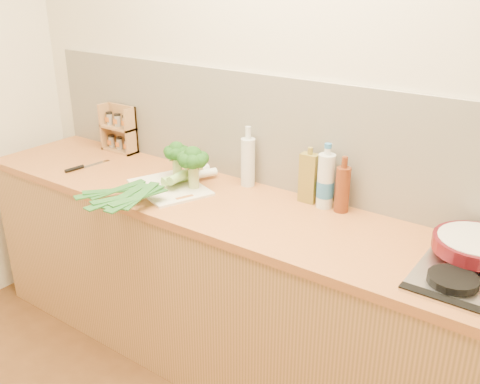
# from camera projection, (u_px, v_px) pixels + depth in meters

# --- Properties ---
(room_shell) EXTENTS (3.50, 3.50, 3.50)m
(room_shell) POSITION_uv_depth(u_px,v_px,m) (293.00, 137.00, 2.47)
(room_shell) COLOR beige
(room_shell) RESTS_ON ground
(counter) EXTENTS (3.20, 0.62, 0.90)m
(counter) POSITION_uv_depth(u_px,v_px,m) (256.00, 297.00, 2.53)
(counter) COLOR #B8824C
(counter) RESTS_ON ground
(chopping_board) EXTENTS (0.47, 0.41, 0.01)m
(chopping_board) POSITION_uv_depth(u_px,v_px,m) (170.00, 187.00, 2.60)
(chopping_board) COLOR white
(chopping_board) RESTS_ON counter
(broccoli_left) EXTENTS (0.13, 0.13, 0.19)m
(broccoli_left) POSITION_uv_depth(u_px,v_px,m) (177.00, 153.00, 2.66)
(broccoli_left) COLOR #9DAA63
(broccoli_left) RESTS_ON chopping_board
(broccoli_right) EXTENTS (0.15, 0.15, 0.21)m
(broccoli_right) POSITION_uv_depth(u_px,v_px,m) (193.00, 160.00, 2.53)
(broccoli_right) COLOR #9DAA63
(broccoli_right) RESTS_ON chopping_board
(leek_front) EXTENTS (0.34, 0.66, 0.04)m
(leek_front) POSITION_uv_depth(u_px,v_px,m) (165.00, 181.00, 2.60)
(leek_front) COLOR white
(leek_front) RESTS_ON chopping_board
(leek_mid) EXTENTS (0.14, 0.71, 0.04)m
(leek_mid) POSITION_uv_depth(u_px,v_px,m) (166.00, 182.00, 2.54)
(leek_mid) COLOR white
(leek_mid) RESTS_ON chopping_board
(leek_back) EXTENTS (0.12, 0.65, 0.04)m
(leek_back) POSITION_uv_depth(u_px,v_px,m) (168.00, 182.00, 2.49)
(leek_back) COLOR white
(leek_back) RESTS_ON chopping_board
(chefs_knife) EXTENTS (0.06, 0.27, 0.02)m
(chefs_knife) POSITION_uv_depth(u_px,v_px,m) (80.00, 168.00, 2.85)
(chefs_knife) COLOR silver
(chefs_knife) RESTS_ON counter
(skillet) EXTENTS (0.45, 0.31, 0.05)m
(skillet) POSITION_uv_depth(u_px,v_px,m) (478.00, 245.00, 1.93)
(skillet) COLOR #540E15
(skillet) RESTS_ON gas_hob
(spice_rack) EXTENTS (0.23, 0.09, 0.27)m
(spice_rack) POSITION_uv_depth(u_px,v_px,m) (120.00, 131.00, 3.10)
(spice_rack) COLOR #BB7D50
(spice_rack) RESTS_ON counter
(oil_tin) EXTENTS (0.08, 0.05, 0.26)m
(oil_tin) POSITION_uv_depth(u_px,v_px,m) (309.00, 178.00, 2.41)
(oil_tin) COLOR olive
(oil_tin) RESTS_ON counter
(glass_bottle) EXTENTS (0.07, 0.07, 0.30)m
(glass_bottle) POSITION_uv_depth(u_px,v_px,m) (248.00, 161.00, 2.60)
(glass_bottle) COLOR silver
(glass_bottle) RESTS_ON counter
(amber_bottle) EXTENTS (0.06, 0.06, 0.25)m
(amber_bottle) POSITION_uv_depth(u_px,v_px,m) (343.00, 189.00, 2.32)
(amber_bottle) COLOR #602A12
(amber_bottle) RESTS_ON counter
(water_bottle) EXTENTS (0.08, 0.08, 0.28)m
(water_bottle) POSITION_uv_depth(u_px,v_px,m) (326.00, 182.00, 2.36)
(water_bottle) COLOR silver
(water_bottle) RESTS_ON counter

